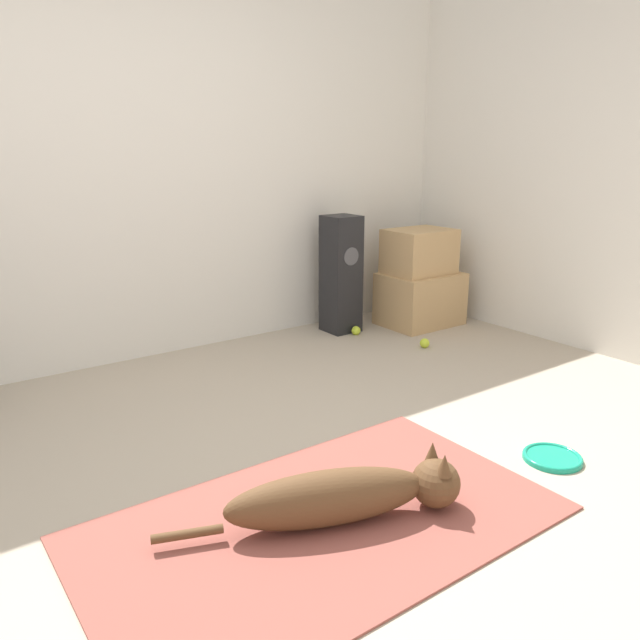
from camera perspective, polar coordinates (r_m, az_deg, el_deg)
ground_plane at (r=2.52m, az=-0.48°, el=-16.43°), size 12.00×12.00×0.00m
wall_back at (r=4.04m, az=-18.58°, el=14.00°), size 8.00×0.06×2.55m
area_rug at (r=2.41m, az=0.25°, el=-18.02°), size 1.73×1.01×0.01m
dog at (r=2.36m, az=2.66°, el=-15.67°), size 1.08×0.47×0.24m
frisbee at (r=3.00m, az=20.48°, el=-11.68°), size 0.26×0.26×0.03m
cardboard_box_lower at (r=4.85m, az=9.14°, el=1.93°), size 0.58×0.44×0.40m
cardboard_box_upper at (r=4.79m, az=9.07°, el=6.21°), size 0.49×0.37×0.33m
floor_speaker at (r=4.57m, az=1.93°, el=4.20°), size 0.23×0.24×0.85m
tennis_ball_by_boxes at (r=4.56m, az=3.31°, el=-0.97°), size 0.07×0.07×0.07m
tennis_ball_near_speaker at (r=4.33m, az=9.55°, el=-2.10°), size 0.07×0.07×0.07m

